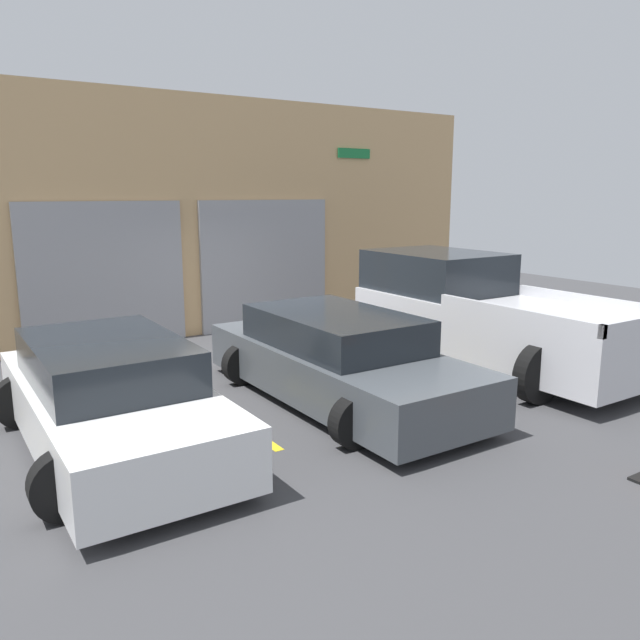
% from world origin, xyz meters
% --- Properties ---
extents(ground_plane, '(28.00, 28.00, 0.00)m').
position_xyz_m(ground_plane, '(0.00, 0.00, 0.00)').
color(ground_plane, '#3D3D3F').
extents(shophouse_building, '(14.15, 0.68, 4.87)m').
position_xyz_m(shophouse_building, '(-0.01, 3.29, 2.40)').
color(shophouse_building, tan).
rests_on(shophouse_building, ground).
extents(pickup_truck, '(2.63, 5.23, 1.87)m').
position_xyz_m(pickup_truck, '(3.19, -1.74, 0.87)').
color(pickup_truck, silver).
rests_on(pickup_truck, ground).
extents(sedan_white, '(2.23, 4.43, 1.30)m').
position_xyz_m(sedan_white, '(-3.19, -2.03, 0.62)').
color(sedan_white, white).
rests_on(sedan_white, ground).
extents(sedan_side, '(2.24, 4.78, 1.28)m').
position_xyz_m(sedan_side, '(0.00, -2.03, 0.61)').
color(sedan_side, '#474C51').
rests_on(sedan_side, ground).
extents(parking_stripe_left, '(0.12, 2.20, 0.01)m').
position_xyz_m(parking_stripe_left, '(-1.60, -2.06, 0.00)').
color(parking_stripe_left, gold).
rests_on(parking_stripe_left, ground).
extents(parking_stripe_centre, '(0.12, 2.20, 0.01)m').
position_xyz_m(parking_stripe_centre, '(1.60, -2.06, 0.00)').
color(parking_stripe_centre, gold).
rests_on(parking_stripe_centre, ground).
extents(parking_stripe_right, '(0.12, 2.20, 0.01)m').
position_xyz_m(parking_stripe_right, '(4.79, -2.06, 0.00)').
color(parking_stripe_right, gold).
rests_on(parking_stripe_right, ground).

